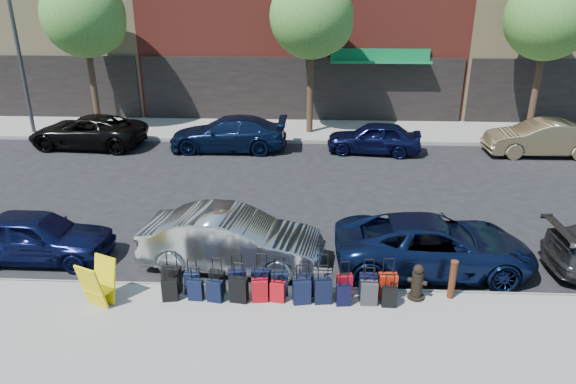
# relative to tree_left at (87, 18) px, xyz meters

# --- Properties ---
(ground) EXTENTS (120.00, 120.00, 0.00)m
(ground) POSITION_rel_tree_left_xyz_m (9.86, -9.50, -5.41)
(ground) COLOR black
(ground) RESTS_ON ground
(sidewalk_near) EXTENTS (60.00, 4.00, 0.15)m
(sidewalk_near) POSITION_rel_tree_left_xyz_m (9.86, -16.00, -5.34)
(sidewalk_near) COLOR gray
(sidewalk_near) RESTS_ON ground
(sidewalk_far) EXTENTS (60.00, 4.00, 0.15)m
(sidewalk_far) POSITION_rel_tree_left_xyz_m (9.86, 0.50, -5.34)
(sidewalk_far) COLOR gray
(sidewalk_far) RESTS_ON ground
(curb_near) EXTENTS (60.00, 0.08, 0.15)m
(curb_near) POSITION_rel_tree_left_xyz_m (9.86, -13.98, -5.34)
(curb_near) COLOR gray
(curb_near) RESTS_ON ground
(curb_far) EXTENTS (60.00, 0.08, 0.15)m
(curb_far) POSITION_rel_tree_left_xyz_m (9.86, -1.52, -5.34)
(curb_far) COLOR gray
(curb_far) RESTS_ON ground
(tree_left) EXTENTS (3.80, 3.80, 7.27)m
(tree_left) POSITION_rel_tree_left_xyz_m (0.00, 0.00, 0.00)
(tree_left) COLOR black
(tree_left) RESTS_ON sidewalk_far
(tree_center) EXTENTS (3.80, 3.80, 7.27)m
(tree_center) POSITION_rel_tree_left_xyz_m (10.50, 0.00, 0.00)
(tree_center) COLOR black
(tree_center) RESTS_ON sidewalk_far
(tree_right) EXTENTS (3.80, 3.80, 7.27)m
(tree_right) POSITION_rel_tree_left_xyz_m (21.00, 0.00, 0.00)
(tree_right) COLOR black
(tree_right) RESTS_ON sidewalk_far
(streetlight) EXTENTS (2.59, 0.18, 8.00)m
(streetlight) POSITION_rel_tree_left_xyz_m (-2.94, -0.70, -0.75)
(streetlight) COLOR #333338
(streetlight) RESTS_ON sidewalk_far
(suitcase_front_0) EXTENTS (0.45, 0.28, 1.03)m
(suitcase_front_0) POSITION_rel_tree_left_xyz_m (7.30, -14.28, -4.94)
(suitcase_front_0) COLOR black
(suitcase_front_0) RESTS_ON sidewalk_near
(suitcase_front_1) EXTENTS (0.36, 0.20, 0.87)m
(suitcase_front_1) POSITION_rel_tree_left_xyz_m (7.80, -14.33, -4.99)
(suitcase_front_1) COLOR black
(suitcase_front_1) RESTS_ON sidewalk_near
(suitcase_front_2) EXTENTS (0.38, 0.23, 0.88)m
(suitcase_front_2) POSITION_rel_tree_left_xyz_m (8.36, -14.27, -4.99)
(suitcase_front_2) COLOR black
(suitcase_front_2) RESTS_ON sidewalk_near
(suitcase_front_3) EXTENTS (0.43, 0.26, 0.99)m
(suitcase_front_3) POSITION_rel_tree_left_xyz_m (8.84, -14.30, -4.95)
(suitcase_front_3) COLOR black
(suitcase_front_3) RESTS_ON sidewalk_near
(suitcase_front_4) EXTENTS (0.45, 0.28, 1.01)m
(suitcase_front_4) POSITION_rel_tree_left_xyz_m (9.39, -14.28, -4.94)
(suitcase_front_4) COLOR black
(suitcase_front_4) RESTS_ON sidewalk_near
(suitcase_front_5) EXTENTS (0.42, 0.27, 0.95)m
(suitcase_front_5) POSITION_rel_tree_left_xyz_m (9.82, -14.30, -4.97)
(suitcase_front_5) COLOR black
(suitcase_front_5) RESTS_ON sidewalk_near
(suitcase_front_6) EXTENTS (0.40, 0.26, 0.88)m
(suitcase_front_6) POSITION_rel_tree_left_xyz_m (10.40, -14.32, -4.98)
(suitcase_front_6) COLOR black
(suitcase_front_6) RESTS_ON sidewalk_near
(suitcase_front_7) EXTENTS (0.43, 0.25, 1.03)m
(suitcase_front_7) POSITION_rel_tree_left_xyz_m (10.81, -14.25, -4.94)
(suitcase_front_7) COLOR #3C3B41
(suitcase_front_7) RESTS_ON sidewalk_near
(suitcase_front_8) EXTENTS (0.38, 0.24, 0.86)m
(suitcase_front_8) POSITION_rel_tree_left_xyz_m (11.32, -14.26, -4.99)
(suitcase_front_8) COLOR maroon
(suitcase_front_8) RESTS_ON sidewalk_near
(suitcase_front_9) EXTENTS (0.41, 0.23, 0.97)m
(suitcase_front_9) POSITION_rel_tree_left_xyz_m (11.85, -14.33, -4.96)
(suitcase_front_9) COLOR black
(suitcase_front_9) RESTS_ON sidewalk_near
(suitcase_front_10) EXTENTS (0.42, 0.25, 1.00)m
(suitcase_front_10) POSITION_rel_tree_left_xyz_m (12.29, -14.33, -4.95)
(suitcase_front_10) COLOR #A61C0A
(suitcase_front_10) RESTS_ON sidewalk_near
(suitcase_back_0) EXTENTS (0.38, 0.26, 0.84)m
(suitcase_back_0) POSITION_rel_tree_left_xyz_m (7.34, -14.65, -5.00)
(suitcase_back_0) COLOR black
(suitcase_back_0) RESTS_ON sidewalk_near
(suitcase_back_1) EXTENTS (0.35, 0.22, 0.80)m
(suitcase_back_1) POSITION_rel_tree_left_xyz_m (7.92, -14.59, -5.01)
(suitcase_back_1) COLOR black
(suitcase_back_1) RESTS_ON sidewalk_near
(suitcase_back_2) EXTENTS (0.38, 0.26, 0.82)m
(suitcase_back_2) POSITION_rel_tree_left_xyz_m (8.37, -14.63, -5.00)
(suitcase_back_2) COLOR black
(suitcase_back_2) RESTS_ON sidewalk_near
(suitcase_back_3) EXTENTS (0.43, 0.29, 0.96)m
(suitcase_back_3) POSITION_rel_tree_left_xyz_m (8.91, -14.62, -4.96)
(suitcase_back_3) COLOR black
(suitcase_back_3) RESTS_ON sidewalk_near
(suitcase_back_4) EXTENTS (0.39, 0.25, 0.88)m
(suitcase_back_4) POSITION_rel_tree_left_xyz_m (9.39, -14.58, -4.99)
(suitcase_back_4) COLOR #A10A12
(suitcase_back_4) RESTS_ON sidewalk_near
(suitcase_back_5) EXTENTS (0.35, 0.24, 0.78)m
(suitcase_back_5) POSITION_rel_tree_left_xyz_m (9.79, -14.57, -5.02)
(suitcase_back_5) COLOR #B50B14
(suitcase_back_5) RESTS_ON sidewalk_near
(suitcase_back_6) EXTENTS (0.43, 0.30, 0.95)m
(suitcase_back_6) POSITION_rel_tree_left_xyz_m (10.34, -14.61, -4.97)
(suitcase_back_6) COLOR black
(suitcase_back_6) RESTS_ON sidewalk_near
(suitcase_back_7) EXTENTS (0.41, 0.27, 0.93)m
(suitcase_back_7) POSITION_rel_tree_left_xyz_m (10.82, -14.57, -4.97)
(suitcase_back_7) COLOR black
(suitcase_back_7) RESTS_ON sidewalk_near
(suitcase_back_8) EXTENTS (0.35, 0.23, 0.78)m
(suitcase_back_8) POSITION_rel_tree_left_xyz_m (11.28, -14.64, -5.02)
(suitcase_back_8) COLOR black
(suitcase_back_8) RESTS_ON sidewalk_near
(suitcase_back_9) EXTENTS (0.38, 0.22, 0.90)m
(suitcase_back_9) POSITION_rel_tree_left_xyz_m (11.85, -14.58, -4.98)
(suitcase_back_9) COLOR #323136
(suitcase_back_9) RESTS_ON sidewalk_near
(suitcase_back_10) EXTENTS (0.33, 0.20, 0.78)m
(suitcase_back_10) POSITION_rel_tree_left_xyz_m (12.29, -14.64, -5.02)
(suitcase_back_10) COLOR black
(suitcase_back_10) RESTS_ON sidewalk_near
(fire_hydrant) EXTENTS (0.44, 0.39, 0.86)m
(fire_hydrant) POSITION_rel_tree_left_xyz_m (12.96, -14.29, -4.87)
(fire_hydrant) COLOR black
(fire_hydrant) RESTS_ON sidewalk_near
(bollard) EXTENTS (0.17, 0.17, 0.94)m
(bollard) POSITION_rel_tree_left_xyz_m (13.76, -14.23, -4.77)
(bollard) COLOR #38190C
(bollard) RESTS_ON sidewalk_near
(display_rack) EXTENTS (0.81, 0.84, 1.07)m
(display_rack) POSITION_rel_tree_left_xyz_m (5.81, -14.88, -4.73)
(display_rack) COLOR yellow
(display_rack) RESTS_ON sidewalk_near
(car_near_0) EXTENTS (3.98, 1.62, 1.35)m
(car_near_0) POSITION_rel_tree_left_xyz_m (3.27, -12.69, -4.74)
(car_near_0) COLOR #0D1239
(car_near_0) RESTS_ON ground
(car_near_1) EXTENTS (4.81, 2.15, 1.53)m
(car_near_1) POSITION_rel_tree_left_xyz_m (8.51, -12.83, -4.64)
(car_near_1) COLOR #B3B6BA
(car_near_1) RESTS_ON ground
(car_near_2) EXTENTS (5.06, 2.40, 1.40)m
(car_near_2) POSITION_rel_tree_left_xyz_m (13.65, -12.69, -4.71)
(car_near_2) COLOR #0D183B
(car_near_2) RESTS_ON ground
(car_far_0) EXTENTS (5.29, 2.73, 1.43)m
(car_far_0) POSITION_rel_tree_left_xyz_m (0.39, -2.52, -4.70)
(car_far_0) COLOR black
(car_far_0) RESTS_ON ground
(car_far_1) EXTENTS (5.17, 2.13, 1.50)m
(car_far_1) POSITION_rel_tree_left_xyz_m (6.80, -2.69, -4.66)
(car_far_1) COLOR #0C1735
(car_far_1) RESTS_ON ground
(car_far_2) EXTENTS (4.19, 2.08, 1.37)m
(car_far_2) POSITION_rel_tree_left_xyz_m (13.18, -2.79, -4.73)
(car_far_2) COLOR #0B0E33
(car_far_2) RESTS_ON ground
(car_far_3) EXTENTS (4.62, 1.66, 1.52)m
(car_far_3) POSITION_rel_tree_left_xyz_m (20.28, -2.78, -4.65)
(car_far_3) COLOR #98865D
(car_far_3) RESTS_ON ground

